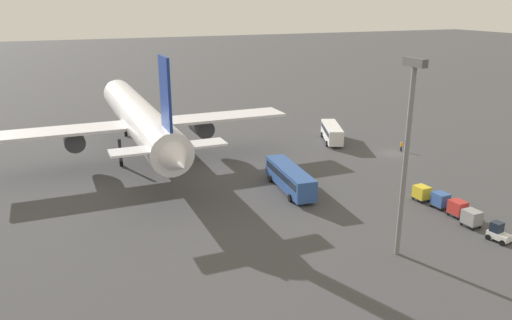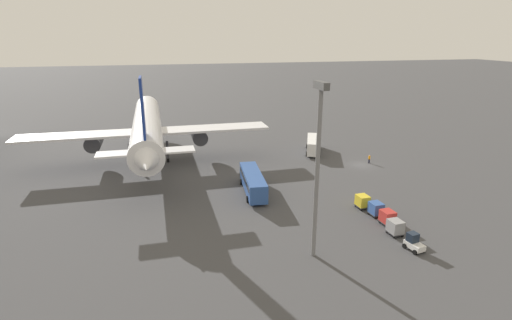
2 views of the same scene
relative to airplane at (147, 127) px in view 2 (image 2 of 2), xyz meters
The scene contains 11 objects.
ground_plane 43.72m from the airplane, 107.69° to the right, with size 600.00×600.00×0.00m, color #424244.
airplane is the anchor object (origin of this frame).
shuttle_bus_near 35.61m from the airplane, 93.49° to the right, with size 10.70×6.38×3.16m.
shuttle_bus_far 27.83m from the airplane, 142.86° to the right, with size 12.83×4.00×3.33m.
baggage_tug 54.58m from the airplane, 145.26° to the right, with size 2.59×1.99×2.10m.
worker_person 45.35m from the airplane, 106.00° to the right, with size 0.38×0.38×1.74m.
cargo_cart_grey 51.43m from the airplane, 142.88° to the right, with size 2.09×1.79×2.06m.
cargo_cart_red 49.59m from the airplane, 140.25° to the right, with size 2.09×1.79×2.06m.
cargo_cart_blue 47.38m from the airplane, 138.06° to the right, with size 2.09×1.79×2.06m.
cargo_cart_yellow 44.91m from the airplane, 136.11° to the right, with size 2.09×1.79×2.06m.
light_pole 46.89m from the airplane, 156.38° to the right, with size 2.80×0.70×20.30m.
Camera 2 is at (-68.30, 39.30, 24.90)m, focal length 28.00 mm.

